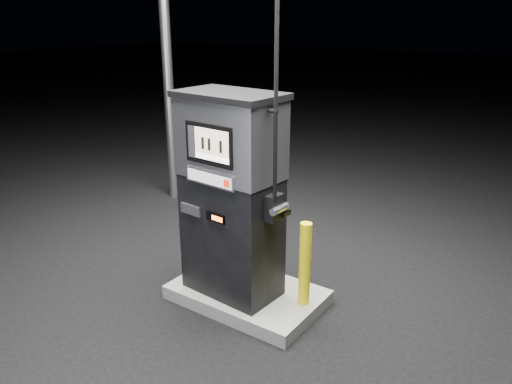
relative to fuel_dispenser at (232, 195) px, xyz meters
The scene contains 5 objects.
ground 1.25m from the fuel_dispenser, 41.82° to the left, with size 80.00×80.00×0.00m, color black.
pump_island 1.18m from the fuel_dispenser, 41.82° to the left, with size 1.60×1.00×0.15m, color slate.
fuel_dispenser is the anchor object (origin of this frame).
bollard_left 0.78m from the fuel_dispenser, 167.33° to the left, with size 0.12×0.12×0.90m, color #FFE90E.
bollard_right 1.02m from the fuel_dispenser, 15.58° to the left, with size 0.12×0.12×0.89m, color #FFE90E.
Camera 1 is at (2.81, -3.86, 2.97)m, focal length 35.00 mm.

